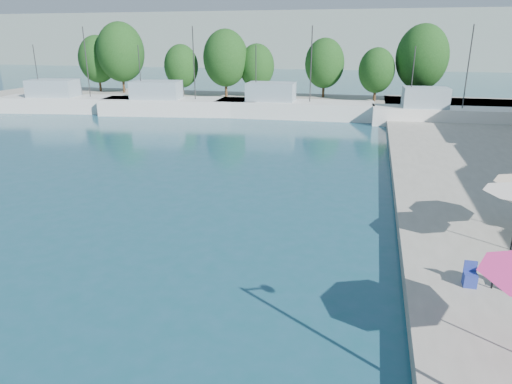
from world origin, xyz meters
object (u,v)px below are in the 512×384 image
(trawler_04, at_px, (442,115))
(trawler_03, at_px, (290,108))
(trawler_01, at_px, (73,103))
(trawler_02, at_px, (176,105))

(trawler_04, bearing_deg, trawler_03, 172.25)
(trawler_03, bearing_deg, trawler_04, -6.83)
(trawler_04, bearing_deg, trawler_01, 178.35)
(trawler_01, relative_size, trawler_04, 1.24)
(trawler_03, xyz_separation_m, trawler_04, (16.03, -1.33, 0.00))
(trawler_03, distance_m, trawler_04, 16.09)
(trawler_02, bearing_deg, trawler_03, -3.77)
(trawler_02, distance_m, trawler_04, 29.34)
(trawler_03, relative_size, trawler_04, 1.19)
(trawler_02, distance_m, trawler_03, 13.37)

